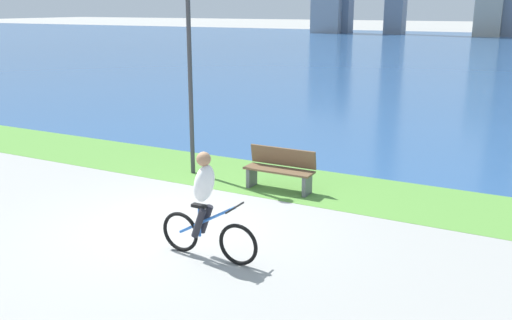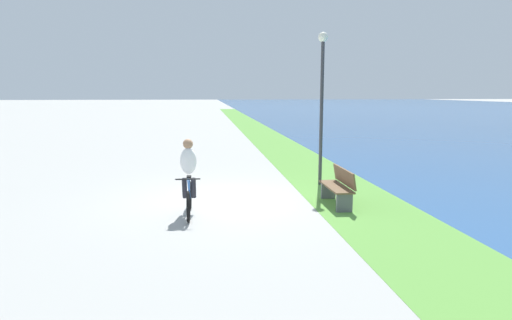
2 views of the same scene
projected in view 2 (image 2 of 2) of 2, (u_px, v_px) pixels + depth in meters
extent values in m
plane|color=#9E9E99|center=(227.00, 200.00, 11.02)|extent=(300.00, 300.00, 0.00)
cube|color=#59933D|center=(350.00, 197.00, 11.39)|extent=(120.00, 2.41, 0.01)
torus|color=black|center=(188.00, 207.00, 9.13)|extent=(0.66, 0.06, 0.66)
torus|color=black|center=(190.00, 195.00, 10.17)|extent=(0.66, 0.06, 0.66)
cylinder|color=blue|center=(189.00, 188.00, 9.63)|extent=(1.03, 0.04, 0.62)
cylinder|color=blue|center=(189.00, 188.00, 9.77)|extent=(0.04, 0.04, 0.48)
cube|color=black|center=(189.00, 177.00, 9.73)|extent=(0.24, 0.10, 0.05)
cylinder|color=black|center=(188.00, 179.00, 9.09)|extent=(0.03, 0.52, 0.03)
ellipsoid|color=white|center=(188.00, 161.00, 9.57)|extent=(0.40, 0.36, 0.65)
sphere|color=#A57A59|center=(188.00, 144.00, 9.51)|extent=(0.22, 0.22, 0.22)
cylinder|color=#26262D|center=(194.00, 188.00, 9.73)|extent=(0.27, 0.11, 0.49)
cylinder|color=#26262D|center=(185.00, 188.00, 9.70)|extent=(0.27, 0.11, 0.49)
cube|color=brown|center=(336.00, 187.00, 10.51)|extent=(1.50, 0.45, 0.04)
cube|color=brown|center=(344.00, 176.00, 10.49)|extent=(1.50, 0.11, 0.40)
cube|color=#595960|center=(344.00, 202.00, 9.90)|extent=(0.08, 0.37, 0.45)
cube|color=#595960|center=(328.00, 190.00, 11.18)|extent=(0.08, 0.37, 0.45)
cylinder|color=#38383D|center=(321.00, 114.00, 12.58)|extent=(0.10, 0.10, 4.14)
sphere|color=white|center=(323.00, 37.00, 12.25)|extent=(0.28, 0.28, 0.28)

